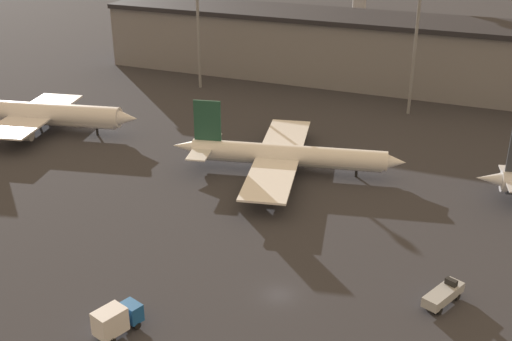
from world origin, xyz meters
TOP-DOWN VIEW (x-y plane):
  - ground at (0.00, 0.00)m, footprint 600.00×600.00m
  - terminal_building at (0.00, 97.64)m, footprint 167.84×20.70m
  - airplane_1 at (-67.76, 36.44)m, footprint 43.33×29.48m
  - airplane_2 at (-12.56, 36.57)m, footprint 42.48×38.62m
  - service_vehicle_1 at (19.82, 6.16)m, footprint 4.66×7.01m
  - service_vehicle_2 at (-14.95, -14.54)m, footprint 4.30×6.34m
  - lamp_post_0 at (-50.76, 77.71)m, footprint 1.80×1.80m
  - lamp_post_1 at (2.70, 77.71)m, footprint 1.80×1.80m

SIDE VIEW (x-z plane):
  - ground at x=0.00m, z-range 0.00..0.00m
  - service_vehicle_1 at x=19.82m, z-range -0.07..2.77m
  - service_vehicle_2 at x=-14.95m, z-range 0.17..3.90m
  - airplane_2 at x=-12.56m, z-range -3.20..9.64m
  - airplane_1 at x=-67.76m, z-range -2.50..10.23m
  - terminal_building at x=0.00m, z-range 0.06..17.58m
  - lamp_post_0 at x=-50.76m, z-range 3.43..28.93m
  - lamp_post_1 at x=2.70m, z-range 3.60..32.93m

